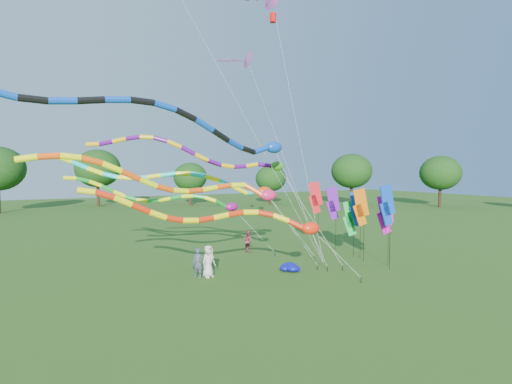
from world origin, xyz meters
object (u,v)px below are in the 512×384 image
tube_kite_orange (192,184)px  blue_nylon_heap (287,268)px  person_a (209,261)px  person_b (198,263)px  person_c (248,241)px  tube_kite_red (234,217)px

tube_kite_orange → blue_nylon_heap: (6.14, 0.56, -5.13)m
person_a → tube_kite_orange: bearing=-154.8°
blue_nylon_heap → person_a: person_a is taller
tube_kite_orange → person_b: tube_kite_orange is taller
person_c → blue_nylon_heap: bearing=173.2°
tube_kite_orange → person_a: 4.88m
blue_nylon_heap → person_b: bearing=169.4°
tube_kite_red → person_c: 10.44m
tube_kite_red → blue_nylon_heap: tube_kite_red is taller
blue_nylon_heap → person_a: bearing=168.9°
person_a → person_b: (-0.61, 0.08, -0.05)m
tube_kite_red → tube_kite_orange: size_ratio=0.87×
tube_kite_red → tube_kite_orange: tube_kite_orange is taller
blue_nylon_heap → tube_kite_orange: bearing=-174.8°
tube_kite_orange → blue_nylon_heap: tube_kite_orange is taller
tube_kite_orange → person_b: (0.88, 1.55, -4.46)m
tube_kite_red → tube_kite_orange: bearing=150.5°
blue_nylon_heap → person_c: size_ratio=1.00×
tube_kite_orange → person_b: 4.81m
person_b → person_c: 8.04m
tube_kite_orange → person_a: (1.49, 1.47, -4.41)m
blue_nylon_heap → person_c: person_c is taller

